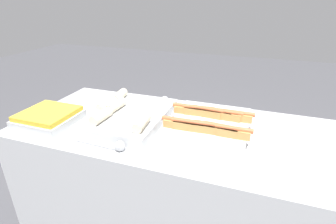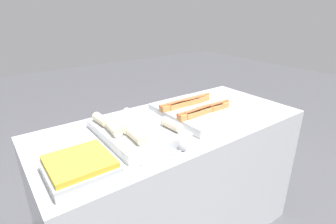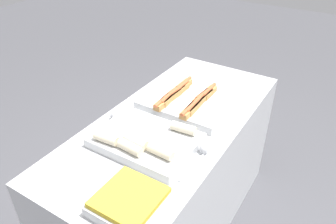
{
  "view_description": "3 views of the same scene",
  "coord_description": "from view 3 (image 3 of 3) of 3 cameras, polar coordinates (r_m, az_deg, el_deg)",
  "views": [
    {
      "loc": [
        0.35,
        -1.12,
        1.5
      ],
      "look_at": [
        -0.04,
        0.0,
        0.97
      ],
      "focal_mm": 28.0,
      "sensor_mm": 36.0,
      "label": 1
    },
    {
      "loc": [
        -0.88,
        -1.13,
        1.54
      ],
      "look_at": [
        -0.04,
        0.0,
        0.97
      ],
      "focal_mm": 28.0,
      "sensor_mm": 36.0,
      "label": 2
    },
    {
      "loc": [
        -1.32,
        -0.79,
        1.95
      ],
      "look_at": [
        -0.04,
        0.0,
        0.97
      ],
      "focal_mm": 35.0,
      "sensor_mm": 36.0,
      "label": 3
    }
  ],
  "objects": [
    {
      "name": "ground_plane",
      "position": [
        2.48,
        0.58,
        -18.56
      ],
      "size": [
        12.0,
        12.0,
        0.0
      ],
      "primitive_type": "plane",
      "color": "#4C4C51"
    },
    {
      "name": "counter",
      "position": [
        2.15,
        0.65,
        -11.21
      ],
      "size": [
        1.63,
        0.73,
        0.89
      ],
      "color": "silver",
      "rests_on": "ground_plane"
    },
    {
      "name": "tray_hotdogs",
      "position": [
        1.96,
        3.19,
        1.79
      ],
      "size": [
        0.41,
        0.51,
        0.1
      ],
      "color": "silver",
      "rests_on": "counter"
    },
    {
      "name": "tray_wraps",
      "position": [
        1.66,
        -3.92,
        -4.97
      ],
      "size": [
        0.37,
        0.51,
        0.1
      ],
      "color": "silver",
      "rests_on": "counter"
    },
    {
      "name": "tray_side_front",
      "position": [
        1.37,
        -6.69,
        -15.25
      ],
      "size": [
        0.27,
        0.26,
        0.07
      ],
      "color": "silver",
      "rests_on": "counter"
    },
    {
      "name": "serving_spoon_near",
      "position": [
        1.62,
        5.97,
        -7.02
      ],
      "size": [
        0.26,
        0.05,
        0.05
      ],
      "color": "#B2B5BA",
      "rests_on": "counter"
    },
    {
      "name": "serving_spoon_far",
      "position": [
        1.87,
        -9.74,
        -1.07
      ],
      "size": [
        0.25,
        0.05,
        0.05
      ],
      "color": "#B2B5BA",
      "rests_on": "counter"
    }
  ]
}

